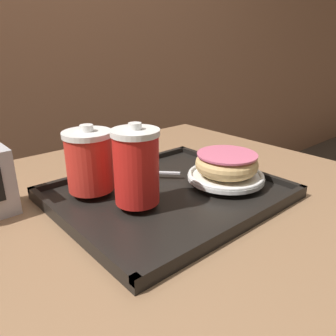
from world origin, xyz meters
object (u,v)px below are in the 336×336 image
Objects in this scene: donut_chocolate_glazed at (227,163)px; spoon at (134,171)px; coffee_cup_front at (136,166)px; coffee_cup_rear at (89,160)px.

donut_chocolate_glazed is 1.17× the size of spoon.
coffee_cup_front is at bearing 169.31° from donut_chocolate_glazed.
donut_chocolate_glazed is 0.20m from spoon.
coffee_cup_front is 0.16m from spoon.
donut_chocolate_glazed reaches higher than spoon.
coffee_cup_front is 0.21m from donut_chocolate_glazed.
coffee_cup_front is 1.13× the size of coffee_cup_rear.
coffee_cup_front reaches higher than spoon.
donut_chocolate_glazed is (0.20, -0.04, -0.03)m from coffee_cup_front.
coffee_cup_rear is (-0.04, 0.10, -0.01)m from coffee_cup_front.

